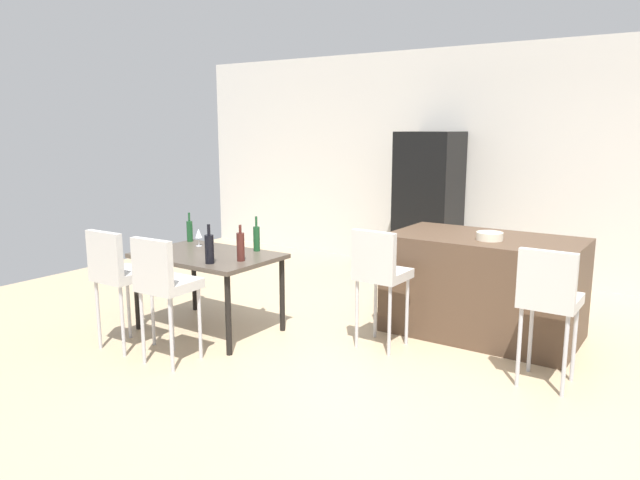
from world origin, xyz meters
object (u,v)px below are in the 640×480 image
at_px(wine_bottle_corner, 209,248).
at_px(wine_bottle_left, 257,238).
at_px(wine_bottle_right, 190,231).
at_px(wine_bottle_end, 241,246).
at_px(dining_chair_near, 117,271).
at_px(wine_glass_middle, 199,234).
at_px(fruit_bowl, 490,236).
at_px(kitchen_island, 483,286).
at_px(bar_chair_middle, 549,296).
at_px(dining_chair_far, 163,280).
at_px(dining_table, 208,261).
at_px(refrigerator, 428,204).
at_px(bar_chair_left, 379,270).

bearing_deg(wine_bottle_corner, wine_bottle_left, 90.12).
xyz_separation_m(wine_bottle_right, wine_bottle_end, (1.03, -0.38, 0.02)).
bearing_deg(dining_chair_near, wine_bottle_corner, 41.14).
bearing_deg(wine_glass_middle, fruit_bowl, 21.01).
distance_m(wine_bottle_left, wine_glass_middle, 0.64).
distance_m(kitchen_island, wine_bottle_corner, 2.50).
xyz_separation_m(wine_bottle_right, wine_bottle_corner, (0.88, -0.61, 0.02)).
xyz_separation_m(wine_bottle_left, fruit_bowl, (1.95, 0.85, 0.09)).
xyz_separation_m(bar_chair_middle, fruit_bowl, (-0.69, 0.72, 0.26)).
distance_m(kitchen_island, dining_chair_far, 2.85).
bearing_deg(dining_table, fruit_bowl, 28.05).
height_order(bar_chair_middle, wine_bottle_corner, wine_bottle_corner).
bearing_deg(wine_bottle_right, wine_glass_middle, -25.66).
height_order(wine_bottle_corner, refrigerator, refrigerator).
distance_m(dining_chair_near, wine_glass_middle, 1.01).
relative_size(wine_bottle_left, refrigerator, 0.18).
height_order(wine_bottle_right, refrigerator, refrigerator).
distance_m(wine_bottle_right, wine_bottle_left, 0.87).
height_order(bar_chair_left, wine_glass_middle, bar_chair_left).
distance_m(refrigerator, fruit_bowl, 2.44).
bearing_deg(dining_chair_far, bar_chair_left, 45.22).
bearing_deg(bar_chair_left, fruit_bowl, 45.89).
height_order(bar_chair_middle, dining_chair_far, same).
bearing_deg(bar_chair_middle, wine_bottle_left, -177.26).
bearing_deg(dining_table, dining_chair_near, -110.02).
relative_size(bar_chair_middle, refrigerator, 0.57).
distance_m(dining_table, dining_chair_near, 0.84).
height_order(wine_bottle_right, wine_glass_middle, wine_bottle_right).
bearing_deg(wine_bottle_right, bar_chair_left, 3.95).
xyz_separation_m(bar_chair_middle, wine_glass_middle, (-3.26, -0.27, 0.17)).
xyz_separation_m(bar_chair_middle, wine_bottle_corner, (-2.64, -0.75, 0.17)).
relative_size(bar_chair_middle, dining_table, 0.82).
relative_size(wine_bottle_left, fruit_bowl, 1.44).
height_order(kitchen_island, bar_chair_left, bar_chair_left).
bearing_deg(wine_bottle_end, wine_glass_middle, 161.39).
bearing_deg(wine_glass_middle, wine_bottle_end, -18.61).
relative_size(refrigerator, fruit_bowl, 8.01).
xyz_separation_m(wine_bottle_right, refrigerator, (1.38, 2.83, 0.07)).
relative_size(bar_chair_left, dining_table, 0.82).
relative_size(bar_chair_middle, wine_bottle_left, 3.17).
xyz_separation_m(wine_bottle_end, fruit_bowl, (1.79, 1.25, 0.08)).
height_order(bar_chair_left, dining_chair_far, same).
distance_m(bar_chair_left, wine_bottle_left, 1.27).
distance_m(bar_chair_middle, dining_table, 2.97).
bearing_deg(fruit_bowl, bar_chair_middle, -46.43).
distance_m(dining_chair_near, dining_chair_far, 0.58).
xyz_separation_m(kitchen_island, bar_chair_middle, (0.76, -0.86, 0.24)).
bearing_deg(dining_chair_near, dining_chair_far, 0.01).
bearing_deg(bar_chair_left, kitchen_island, 54.00).
xyz_separation_m(dining_chair_near, wine_bottle_corner, (0.59, 0.51, 0.17)).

